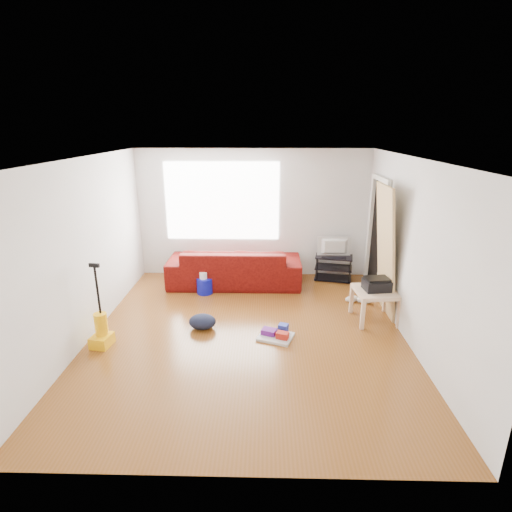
{
  "coord_description": "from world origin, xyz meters",
  "views": [
    {
      "loc": [
        0.24,
        -5.18,
        2.9
      ],
      "look_at": [
        0.1,
        0.6,
        1.0
      ],
      "focal_mm": 28.0,
      "sensor_mm": 36.0,
      "label": 1
    }
  ],
  "objects_px": {
    "side_table": "(376,295)",
    "bucket": "(205,293)",
    "tv_stand": "(333,267)",
    "backpack": "(203,328)",
    "cleaning_tray": "(277,334)",
    "sofa": "(235,284)",
    "vacuum": "(101,331)"
  },
  "relations": [
    {
      "from": "tv_stand",
      "to": "side_table",
      "type": "relative_size",
      "value": 1.14
    },
    {
      "from": "sofa",
      "to": "cleaning_tray",
      "type": "distance_m",
      "value": 2.18
    },
    {
      "from": "sofa",
      "to": "cleaning_tray",
      "type": "xyz_separation_m",
      "value": [
        0.75,
        -2.04,
        0.05
      ]
    },
    {
      "from": "bucket",
      "to": "backpack",
      "type": "bearing_deg",
      "value": -83.17
    },
    {
      "from": "sofa",
      "to": "cleaning_tray",
      "type": "relative_size",
      "value": 4.37
    },
    {
      "from": "bucket",
      "to": "cleaning_tray",
      "type": "xyz_separation_m",
      "value": [
        1.26,
        -1.57,
        0.05
      ]
    },
    {
      "from": "bucket",
      "to": "backpack",
      "type": "height_order",
      "value": "bucket"
    },
    {
      "from": "tv_stand",
      "to": "bucket",
      "type": "bearing_deg",
      "value": -151.28
    },
    {
      "from": "backpack",
      "to": "sofa",
      "type": "bearing_deg",
      "value": 80.09
    },
    {
      "from": "bucket",
      "to": "vacuum",
      "type": "bearing_deg",
      "value": -122.27
    },
    {
      "from": "tv_stand",
      "to": "cleaning_tray",
      "type": "relative_size",
      "value": 1.35
    },
    {
      "from": "sofa",
      "to": "side_table",
      "type": "xyz_separation_m",
      "value": [
        2.28,
        -1.45,
        0.42
      ]
    },
    {
      "from": "backpack",
      "to": "tv_stand",
      "type": "bearing_deg",
      "value": 43.49
    },
    {
      "from": "bucket",
      "to": "tv_stand",
      "type": "bearing_deg",
      "value": 17.01
    },
    {
      "from": "tv_stand",
      "to": "backpack",
      "type": "xyz_separation_m",
      "value": [
        -2.27,
        -2.07,
        -0.25
      ]
    },
    {
      "from": "cleaning_tray",
      "to": "vacuum",
      "type": "height_order",
      "value": "vacuum"
    },
    {
      "from": "side_table",
      "to": "bucket",
      "type": "distance_m",
      "value": 2.99
    },
    {
      "from": "tv_stand",
      "to": "side_table",
      "type": "distance_m",
      "value": 1.77
    },
    {
      "from": "tv_stand",
      "to": "vacuum",
      "type": "relative_size",
      "value": 0.65
    },
    {
      "from": "bucket",
      "to": "vacuum",
      "type": "xyz_separation_m",
      "value": [
        -1.15,
        -1.83,
        0.22
      ]
    },
    {
      "from": "side_table",
      "to": "bucket",
      "type": "height_order",
      "value": "side_table"
    },
    {
      "from": "bucket",
      "to": "backpack",
      "type": "xyz_separation_m",
      "value": [
        0.16,
        -1.32,
        0.0
      ]
    },
    {
      "from": "tv_stand",
      "to": "backpack",
      "type": "distance_m",
      "value": 3.08
    },
    {
      "from": "cleaning_tray",
      "to": "vacuum",
      "type": "relative_size",
      "value": 0.48
    },
    {
      "from": "side_table",
      "to": "cleaning_tray",
      "type": "xyz_separation_m",
      "value": [
        -1.53,
        -0.59,
        -0.37
      ]
    },
    {
      "from": "sofa",
      "to": "vacuum",
      "type": "xyz_separation_m",
      "value": [
        -1.67,
        -2.3,
        0.22
      ]
    },
    {
      "from": "sofa",
      "to": "tv_stand",
      "type": "height_order",
      "value": "tv_stand"
    },
    {
      "from": "sofa",
      "to": "bucket",
      "type": "height_order",
      "value": "sofa"
    },
    {
      "from": "tv_stand",
      "to": "bucket",
      "type": "xyz_separation_m",
      "value": [
        -2.43,
        -0.74,
        -0.25
      ]
    },
    {
      "from": "side_table",
      "to": "cleaning_tray",
      "type": "height_order",
      "value": "side_table"
    },
    {
      "from": "tv_stand",
      "to": "side_table",
      "type": "height_order",
      "value": "side_table"
    },
    {
      "from": "cleaning_tray",
      "to": "backpack",
      "type": "bearing_deg",
      "value": 167.39
    }
  ]
}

